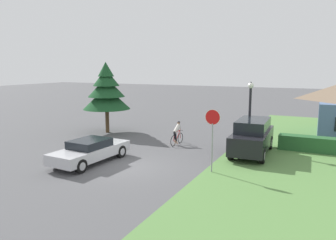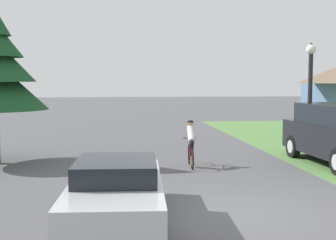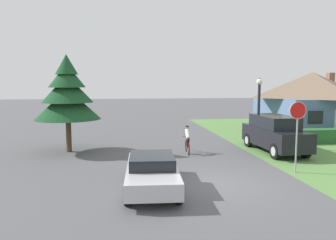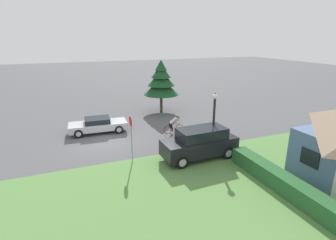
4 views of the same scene
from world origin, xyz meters
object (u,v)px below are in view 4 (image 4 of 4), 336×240
Objects in this scene: cyclist at (174,125)px; conifer_tall_near at (161,81)px; sedan_left_lane at (98,125)px; parked_suv_right at (200,143)px; stop_sign at (131,129)px; street_lamp at (214,116)px.

cyclist is 7.11m from conifer_tall_near.
parked_suv_right is (7.39, 5.50, 0.39)m from sedan_left_lane.
cyclist is at bearing -49.40° from stop_sign.
stop_sign is at bearing -29.21° from conifer_tall_near.
sedan_left_lane is at bearing 160.62° from cyclist.
parked_suv_right is 4.51m from stop_sign.
sedan_left_lane is at bearing 11.21° from stop_sign.
sedan_left_lane is at bearing 124.70° from parked_suv_right.
parked_suv_right is at bearing -7.86° from conifer_tall_near.
stop_sign reaches higher than parked_suv_right.
conifer_tall_near is (-11.00, 0.34, 0.60)m from street_lamp.
street_lamp is (6.93, 6.74, 1.98)m from sedan_left_lane.
parked_suv_right reaches higher than cyclist.
conifer_tall_near is (-6.52, 1.34, 2.49)m from cyclist.
sedan_left_lane is 0.96× the size of parked_suv_right.
stop_sign is (3.86, -4.47, 1.45)m from cyclist.
parked_suv_right is at bearing -69.85° from street_lamp.
cyclist is 6.08m from stop_sign.
parked_suv_right is 0.91× the size of conifer_tall_near.
conifer_tall_near is (-4.06, 7.08, 2.58)m from sedan_left_lane.
conifer_tall_near is (-10.39, 5.81, 1.04)m from stop_sign.
stop_sign is at bearing -96.39° from street_lamp.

